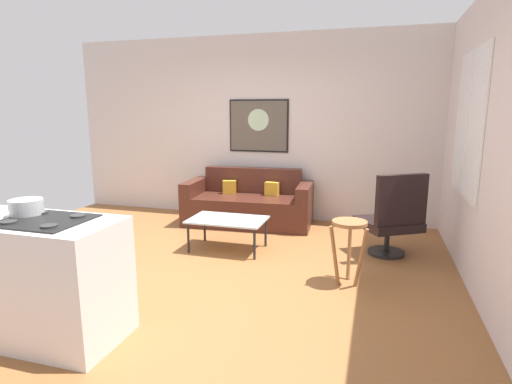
% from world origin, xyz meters
% --- Properties ---
extents(ground, '(6.40, 6.40, 0.04)m').
position_xyz_m(ground, '(0.00, 0.00, -0.02)').
color(ground, brown).
extents(back_wall, '(6.40, 0.05, 2.80)m').
position_xyz_m(back_wall, '(0.00, 2.42, 1.40)').
color(back_wall, silver).
rests_on(back_wall, ground).
extents(right_wall, '(0.05, 6.40, 2.80)m').
position_xyz_m(right_wall, '(2.62, 0.30, 1.40)').
color(right_wall, silver).
rests_on(right_wall, ground).
extents(couch, '(1.90, 0.93, 0.81)m').
position_xyz_m(couch, '(-0.09, 1.92, 0.29)').
color(couch, '#472119').
rests_on(couch, ground).
extents(coffee_table, '(0.92, 0.58, 0.39)m').
position_xyz_m(coffee_table, '(0.01, 0.72, 0.35)').
color(coffee_table, silver).
rests_on(coffee_table, ground).
extents(armchair, '(0.82, 0.82, 0.99)m').
position_xyz_m(armchair, '(1.92, 1.02, 0.46)').
color(armchair, black).
rests_on(armchair, ground).
extents(bar_stool, '(0.38, 0.38, 0.63)m').
position_xyz_m(bar_stool, '(1.49, 0.11, 0.50)').
color(bar_stool, '#96643A').
rests_on(bar_stool, ground).
extents(kitchen_counter, '(1.61, 0.62, 0.92)m').
position_xyz_m(kitchen_counter, '(-0.82, -1.51, 0.45)').
color(kitchen_counter, silver).
rests_on(kitchen_counter, ground).
extents(mixing_bowl, '(0.24, 0.24, 0.12)m').
position_xyz_m(mixing_bowl, '(-0.78, -1.42, 0.96)').
color(mixing_bowl, silver).
rests_on(mixing_bowl, kitchen_counter).
extents(wall_painting, '(0.94, 0.03, 0.80)m').
position_xyz_m(wall_painting, '(-0.08, 2.38, 1.44)').
color(wall_painting, black).
extents(window, '(0.03, 1.33, 1.48)m').
position_xyz_m(window, '(2.59, 0.90, 1.53)').
color(window, silver).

